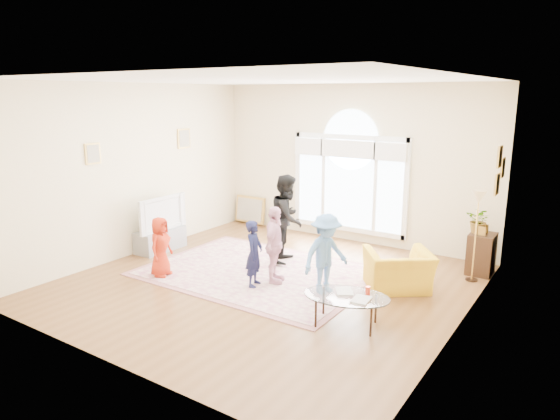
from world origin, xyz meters
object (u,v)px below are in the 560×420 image
Objects in this scene: tv_console at (160,240)px; armchair at (398,270)px; television at (159,213)px; area_rug at (259,272)px; coffee_table at (347,297)px.

armchair reaches higher than tv_console.
tv_console is at bearing 180.00° from television.
tv_console is (-2.36, -0.04, 0.20)m from area_rug.
coffee_table is at bearing -11.96° from television.
television reaches higher than coffee_table.
armchair is (4.61, 0.62, -0.44)m from television.
television is 1.19× the size of armchair.
tv_console is 0.87× the size of television.
area_rug is 2.36m from tv_console.
coffee_table is (2.15, -0.99, 0.39)m from area_rug.
area_rug is 2.39m from coffee_table.
television is 4.67m from armchair.
coffee_table is (4.50, -0.95, 0.19)m from tv_console.
television is at bearing -29.55° from armchair.
tv_console is at bearing -179.09° from area_rug.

